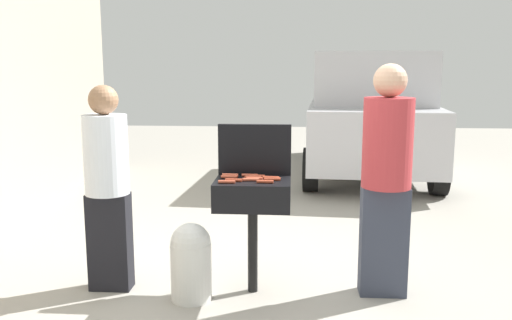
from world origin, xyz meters
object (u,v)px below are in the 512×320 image
at_px(hot_dog_3, 257,176).
at_px(hot_dog_4, 251,180).
at_px(person_right, 386,173).
at_px(hot_dog_7, 272,179).
at_px(hot_dog_0, 230,175).
at_px(hot_dog_5, 230,176).
at_px(hot_dog_1, 227,182).
at_px(hot_dog_9, 254,178).
at_px(person_left, 107,181).
at_px(bbq_grill, 253,198).
at_px(hot_dog_12, 250,175).
at_px(hot_dog_11, 234,180).
at_px(hot_dog_10, 271,178).
at_px(hot_dog_6, 229,177).
at_px(hot_dog_2, 265,182).
at_px(propane_tank, 191,260).
at_px(parked_minivan, 369,113).
at_px(hot_dog_8, 253,177).

xyz_separation_m(hot_dog_3, hot_dog_4, (-0.04, -0.13, 0.00)).
bearing_deg(person_right, hot_dog_7, -14.00).
height_order(hot_dog_0, hot_dog_5, same).
distance_m(hot_dog_0, hot_dog_1, 0.27).
xyz_separation_m(hot_dog_9, person_left, (-1.18, -0.03, -0.03)).
distance_m(bbq_grill, hot_dog_12, 0.21).
relative_size(hot_dog_7, hot_dog_11, 1.00).
bearing_deg(hot_dog_9, person_right, 1.21).
bearing_deg(hot_dog_12, hot_dog_5, -163.13).
bearing_deg(person_left, hot_dog_10, -8.08).
xyz_separation_m(hot_dog_1, hot_dog_11, (0.05, 0.07, 0.00)).
xyz_separation_m(hot_dog_5, hot_dog_6, (-0.00, -0.03, 0.00)).
distance_m(hot_dog_1, hot_dog_2, 0.29).
bearing_deg(propane_tank, hot_dog_3, 30.10).
height_order(hot_dog_4, hot_dog_9, same).
height_order(hot_dog_1, hot_dog_5, same).
bearing_deg(hot_dog_11, hot_dog_3, 44.15).
distance_m(hot_dog_7, person_left, 1.32).
distance_m(bbq_grill, hot_dog_11, 0.22).
height_order(hot_dog_12, person_right, person_right).
bearing_deg(hot_dog_5, hot_dog_6, -96.99).
relative_size(hot_dog_4, parked_minivan, 0.03).
relative_size(hot_dog_1, hot_dog_4, 1.00).
distance_m(hot_dog_4, hot_dog_7, 0.17).
distance_m(hot_dog_0, hot_dog_8, 0.20).
distance_m(hot_dog_2, hot_dog_9, 0.14).
bearing_deg(hot_dog_11, hot_dog_10, 21.72).
distance_m(hot_dog_1, propane_tank, 0.68).
bearing_deg(bbq_grill, person_left, -178.85).
distance_m(hot_dog_6, parked_minivan, 5.31).
height_order(bbq_grill, propane_tank, bbq_grill).
bearing_deg(hot_dog_0, person_right, -4.87).
distance_m(hot_dog_8, hot_dog_12, 0.07).
bearing_deg(hot_dog_5, hot_dog_12, 16.87).
bearing_deg(person_left, hot_dog_3, -5.39).
height_order(hot_dog_2, hot_dog_4, same).
height_order(hot_dog_3, hot_dog_8, same).
distance_m(hot_dog_5, hot_dog_11, 0.16).
xyz_separation_m(person_right, parked_minivan, (0.52, 5.03, 0.03)).
bearing_deg(hot_dog_9, parked_minivan, 72.90).
height_order(hot_dog_6, hot_dog_10, same).
bearing_deg(hot_dog_3, hot_dog_5, -176.58).
relative_size(hot_dog_10, parked_minivan, 0.03).
height_order(bbq_grill, hot_dog_11, hot_dog_11).
relative_size(hot_dog_4, hot_dog_8, 1.00).
bearing_deg(hot_dog_5, hot_dog_1, -89.66).
distance_m(hot_dog_1, person_right, 1.24).
xyz_separation_m(hot_dog_11, parked_minivan, (1.71, 5.13, 0.09)).
distance_m(hot_dog_1, hot_dog_9, 0.25).
height_order(hot_dog_10, person_right, person_right).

